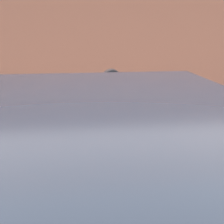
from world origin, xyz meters
name	(u,v)px	position (x,y,z in m)	size (l,w,h in m)	color
sidewalk	(99,175)	(0.00, 2.20, 0.05)	(24.00, 2.80, 0.10)	#BCB7AD
parking_meter	(112,108)	(0.05, 1.27, 1.27)	(0.19, 0.16, 1.55)	#2D2D30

